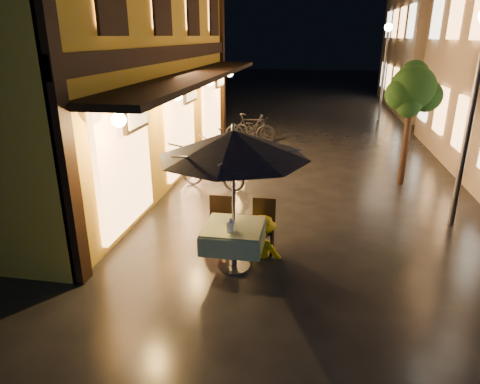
% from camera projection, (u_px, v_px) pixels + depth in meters
% --- Properties ---
extents(ground, '(90.00, 90.00, 0.00)m').
position_uv_depth(ground, '(303.00, 258.00, 7.59)').
color(ground, black).
rests_on(ground, ground).
extents(west_building, '(5.90, 11.40, 7.40)m').
position_uv_depth(west_building, '(91.00, 35.00, 10.94)').
color(west_building, gold).
rests_on(west_building, ground).
extents(east_building_far, '(7.30, 10.30, 7.30)m').
position_uv_depth(east_building_far, '(468.00, 37.00, 21.75)').
color(east_building_far, '#9E937A').
rests_on(east_building_far, ground).
extents(street_tree, '(1.43, 1.20, 3.15)m').
position_uv_depth(street_tree, '(413.00, 91.00, 10.53)').
color(street_tree, black).
rests_on(street_tree, ground).
extents(streetlamp_near, '(0.36, 0.36, 4.23)m').
position_uv_depth(streetlamp_near, '(477.00, 81.00, 7.95)').
color(streetlamp_near, '#59595E').
rests_on(streetlamp_near, ground).
extents(streetlamp_far, '(0.36, 0.36, 4.23)m').
position_uv_depth(streetlamp_far, '(386.00, 54.00, 19.04)').
color(streetlamp_far, '#59595E').
rests_on(streetlamp_far, ground).
extents(cafe_table, '(0.99, 0.99, 0.78)m').
position_uv_depth(cafe_table, '(234.00, 236.00, 7.07)').
color(cafe_table, '#59595E').
rests_on(cafe_table, ground).
extents(patio_umbrella, '(2.40, 2.40, 2.46)m').
position_uv_depth(patio_umbrella, '(233.00, 144.00, 6.53)').
color(patio_umbrella, '#59595E').
rests_on(patio_umbrella, ground).
extents(cafe_chair_left, '(0.42, 0.42, 0.97)m').
position_uv_depth(cafe_chair_left, '(220.00, 219.00, 7.83)').
color(cafe_chair_left, black).
rests_on(cafe_chair_left, ground).
extents(cafe_chair_right, '(0.42, 0.42, 0.97)m').
position_uv_depth(cafe_chair_right, '(263.00, 223.00, 7.70)').
color(cafe_chair_right, black).
rests_on(cafe_chair_right, ground).
extents(table_lantern, '(0.16, 0.16, 0.25)m').
position_uv_depth(table_lantern, '(231.00, 224.00, 6.73)').
color(table_lantern, white).
rests_on(table_lantern, cafe_table).
extents(person_orange, '(0.78, 0.68, 1.37)m').
position_uv_depth(person_orange, '(215.00, 216.00, 7.59)').
color(person_orange, '#E55A32').
rests_on(person_orange, ground).
extents(person_yellow, '(1.00, 0.68, 1.44)m').
position_uv_depth(person_yellow, '(263.00, 217.00, 7.47)').
color(person_yellow, '#EEC400').
rests_on(person_yellow, ground).
extents(bicycle_0, '(1.91, 1.05, 0.95)m').
position_uv_depth(bicycle_0, '(212.00, 170.00, 10.91)').
color(bicycle_0, black).
rests_on(bicycle_0, ground).
extents(bicycle_1, '(1.82, 0.89, 1.05)m').
position_uv_depth(bicycle_1, '(230.00, 152.00, 12.38)').
color(bicycle_1, black).
rests_on(bicycle_1, ground).
extents(bicycle_2, '(1.79, 1.24, 0.89)m').
position_uv_depth(bicycle_2, '(238.00, 145.00, 13.50)').
color(bicycle_2, black).
rests_on(bicycle_2, ground).
extents(bicycle_3, '(1.57, 0.84, 0.91)m').
position_uv_depth(bicycle_3, '(228.00, 143.00, 13.77)').
color(bicycle_3, black).
rests_on(bicycle_3, ground).
extents(bicycle_4, '(1.85, 1.16, 0.92)m').
position_uv_depth(bicycle_4, '(242.00, 138.00, 14.35)').
color(bicycle_4, black).
rests_on(bicycle_4, ground).
extents(bicycle_5, '(1.88, 0.75, 1.10)m').
position_uv_depth(bicycle_5, '(250.00, 129.00, 15.37)').
color(bicycle_5, black).
rests_on(bicycle_5, ground).
extents(bicycle_6, '(1.70, 1.02, 0.84)m').
position_uv_depth(bicycle_6, '(254.00, 128.00, 16.12)').
color(bicycle_6, black).
rests_on(bicycle_6, ground).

